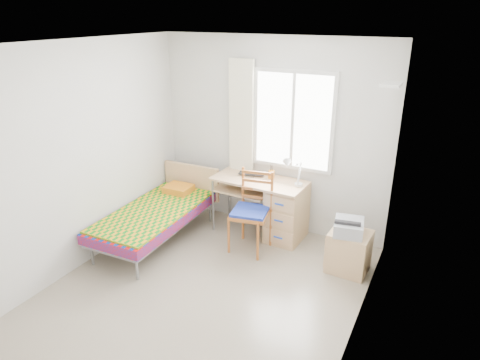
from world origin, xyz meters
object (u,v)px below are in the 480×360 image
(bed, at_px, (158,213))
(printer, at_px, (349,227))
(cabinet, at_px, (349,251))
(desk, at_px, (282,209))
(chair, at_px, (252,207))

(bed, relative_size, printer, 4.43)
(cabinet, distance_m, printer, 0.33)
(bed, bearing_deg, desk, 26.96)
(bed, distance_m, cabinet, 2.47)
(bed, distance_m, desk, 1.63)
(chair, distance_m, cabinet, 1.28)
(desk, xyz_separation_m, cabinet, (1.00, -0.38, -0.17))
(bed, height_order, chair, chair)
(cabinet, bearing_deg, printer, -133.47)
(cabinet, bearing_deg, desk, 162.45)
(cabinet, height_order, printer, printer)
(chair, bearing_deg, printer, -10.11)
(cabinet, xyz_separation_m, printer, (-0.02, -0.02, 0.33))
(desk, relative_size, printer, 3.02)
(bed, relative_size, desk, 1.47)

